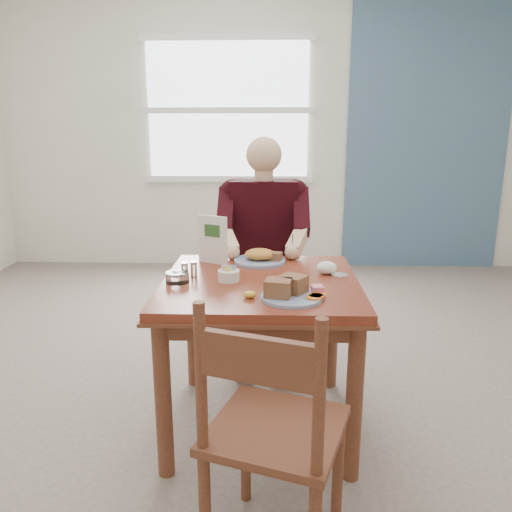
{
  "coord_description": "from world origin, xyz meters",
  "views": [
    {
      "loc": [
        0.05,
        -2.21,
        1.43
      ],
      "look_at": [
        -0.02,
        0.0,
        0.86
      ],
      "focal_mm": 35.0,
      "sensor_mm": 36.0,
      "label": 1
    }
  ],
  "objects_px": {
    "table": "(260,302)",
    "diner": "(263,235)",
    "near_plate": "(290,291)",
    "chair_far": "(263,283)",
    "far_plate": "(261,257)",
    "chair_near": "(272,434)"
  },
  "relations": [
    {
      "from": "table",
      "to": "diner",
      "type": "distance_m",
      "value": 0.73
    },
    {
      "from": "table",
      "to": "near_plate",
      "type": "relative_size",
      "value": 2.8
    },
    {
      "from": "diner",
      "to": "table",
      "type": "bearing_deg",
      "value": -90.0
    },
    {
      "from": "chair_far",
      "to": "near_plate",
      "type": "distance_m",
      "value": 1.1
    },
    {
      "from": "chair_far",
      "to": "far_plate",
      "type": "relative_size",
      "value": 2.77
    },
    {
      "from": "chair_far",
      "to": "diner",
      "type": "bearing_deg",
      "value": -89.99
    },
    {
      "from": "table",
      "to": "chair_near",
      "type": "distance_m",
      "value": 0.82
    },
    {
      "from": "chair_far",
      "to": "chair_near",
      "type": "height_order",
      "value": "same"
    },
    {
      "from": "far_plate",
      "to": "table",
      "type": "bearing_deg",
      "value": -88.9
    },
    {
      "from": "diner",
      "to": "near_plate",
      "type": "bearing_deg",
      "value": -82.47
    },
    {
      "from": "near_plate",
      "to": "chair_far",
      "type": "bearing_deg",
      "value": 96.9
    },
    {
      "from": "diner",
      "to": "far_plate",
      "type": "height_order",
      "value": "diner"
    },
    {
      "from": "diner",
      "to": "far_plate",
      "type": "relative_size",
      "value": 4.04
    },
    {
      "from": "table",
      "to": "diner",
      "type": "bearing_deg",
      "value": 90.0
    },
    {
      "from": "near_plate",
      "to": "far_plate",
      "type": "relative_size",
      "value": 0.96
    },
    {
      "from": "chair_near",
      "to": "near_plate",
      "type": "bearing_deg",
      "value": 82.62
    },
    {
      "from": "diner",
      "to": "near_plate",
      "type": "xyz_separation_m",
      "value": [
        0.13,
        -0.96,
        -0.03
      ]
    },
    {
      "from": "chair_near",
      "to": "far_plate",
      "type": "xyz_separation_m",
      "value": [
        -0.06,
        1.11,
        0.3
      ]
    },
    {
      "from": "table",
      "to": "far_plate",
      "type": "distance_m",
      "value": 0.34
    },
    {
      "from": "chair_far",
      "to": "diner",
      "type": "xyz_separation_m",
      "value": [
        0.0,
        -0.09,
        0.33
      ]
    },
    {
      "from": "chair_near",
      "to": "near_plate",
      "type": "relative_size",
      "value": 2.89
    },
    {
      "from": "table",
      "to": "chair_near",
      "type": "height_order",
      "value": "chair_near"
    }
  ]
}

